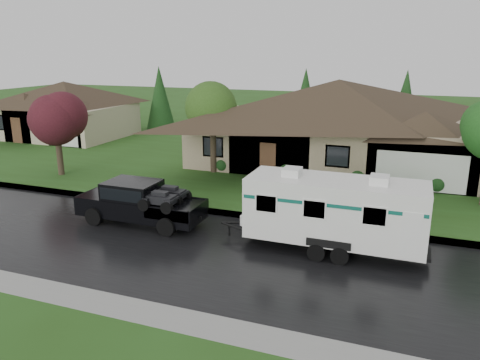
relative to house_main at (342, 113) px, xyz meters
name	(u,v)px	position (x,y,z in m)	size (l,w,h in m)	color
ground	(233,235)	(-2.29, -13.84, -3.59)	(140.00, 140.00, 0.00)	#274E18
road	(214,253)	(-2.29, -15.84, -3.59)	(140.00, 8.00, 0.01)	black
curb	(250,216)	(-2.29, -11.59, -3.52)	(140.00, 0.50, 0.15)	gray
lawn	(309,159)	(-2.29, 1.16, -3.52)	(140.00, 26.00, 0.15)	#274E18
house_main	(342,113)	(0.00, 0.00, 0.00)	(19.44, 10.80, 6.90)	gray
house_far	(66,105)	(-24.07, 2.02, -0.62)	(10.80, 8.64, 5.80)	tan
tree_left_green	(213,110)	(-7.10, -4.84, 0.49)	(3.43, 3.43, 5.67)	#382B1E
tree_red	(56,118)	(-15.68, -8.76, 0.04)	(3.04, 3.04, 5.02)	#382B1E
shrub_row	(322,172)	(-0.29, -4.54, -2.94)	(13.60, 1.00, 1.00)	#143814
pickup_truck	(138,201)	(-6.82, -13.96, -2.56)	(5.79, 2.20, 1.93)	black
travel_trailer	(335,210)	(1.99, -13.96, -1.89)	(7.14, 2.51, 3.20)	white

